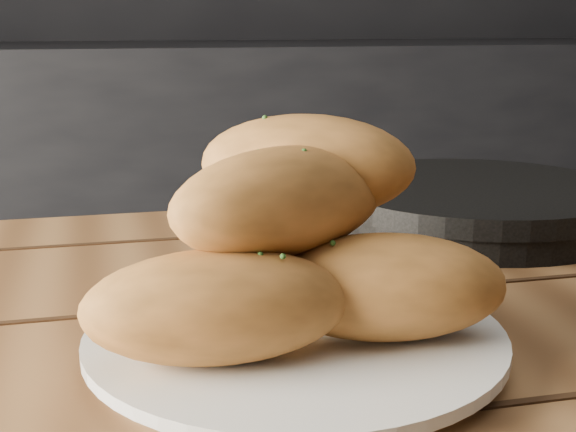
% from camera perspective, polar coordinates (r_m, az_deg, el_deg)
% --- Properties ---
extents(counter, '(2.80, 0.60, 0.90)m').
position_cam_1_polar(counter, '(2.24, 0.40, 0.60)').
color(counter, black).
rests_on(counter, ground).
extents(plate, '(0.27, 0.27, 0.02)m').
position_cam_1_polar(plate, '(0.53, 0.52, -8.95)').
color(plate, silver).
rests_on(plate, table).
extents(bread_rolls, '(0.27, 0.21, 0.14)m').
position_cam_1_polar(bread_rolls, '(0.51, 0.27, -1.96)').
color(bread_rolls, '#C17735').
rests_on(bread_rolls, plate).
extents(skillet, '(0.44, 0.31, 0.05)m').
position_cam_1_polar(skillet, '(0.88, 13.21, 0.86)').
color(skillet, black).
rests_on(skillet, table).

